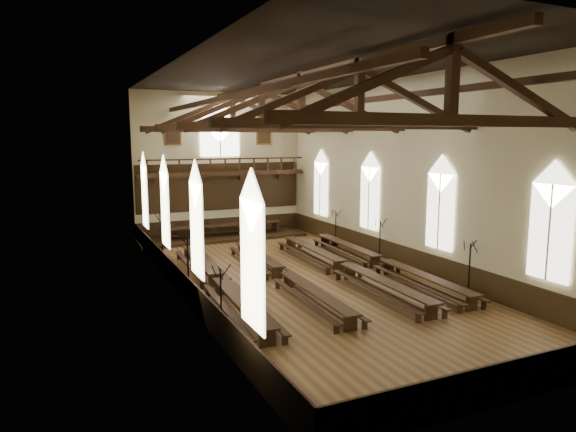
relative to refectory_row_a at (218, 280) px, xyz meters
name	(u,v)px	position (x,y,z in m)	size (l,w,h in m)	color
ground	(301,279)	(4.25, 0.21, -0.53)	(26.00, 26.00, 0.00)	brown
room_walls	(301,147)	(4.25, 0.21, 5.93)	(26.00, 26.00, 26.00)	beige
wainscot_band	(301,267)	(4.25, 0.21, 0.07)	(12.00, 26.00, 1.20)	#30220E
side_windows	(301,204)	(4.25, 0.21, 3.21)	(11.85, 19.80, 4.50)	white
end_window	(220,133)	(4.25, 13.11, 6.69)	(2.80, 0.12, 3.80)	white
minstrels_gallery	(222,181)	(4.25, 12.87, 3.38)	(11.80, 1.24, 3.70)	#321D10
portraits	(220,135)	(4.25, 13.11, 6.57)	(7.75, 0.09, 1.45)	brown
roof_trusses	(301,109)	(4.25, 0.21, 7.69)	(11.70, 25.70, 2.80)	#321D10
refectory_row_a	(218,280)	(0.00, 0.00, 0.00)	(1.82, 14.25, 0.73)	#321D10
refectory_row_b	(283,273)	(3.19, -0.08, -0.03)	(1.70, 13.91, 0.69)	#321D10
refectory_row_c	(344,266)	(6.50, -0.18, 0.01)	(1.74, 14.38, 0.74)	#321D10
refectory_row_d	(382,261)	(8.80, -0.12, -0.01)	(1.79, 14.16, 0.72)	#321D10
dais	(223,237)	(3.85, 11.61, -0.43)	(11.40, 3.04, 0.20)	#30220E
high_table	(223,226)	(3.85, 11.61, 0.35)	(8.56, 1.10, 0.80)	#321D10
high_chairs	(219,227)	(3.85, 12.44, 0.19)	(6.74, 0.44, 0.94)	#321D10
candelabrum_left_near	(221,310)	(-1.30, -4.61, 0.20)	(0.71, 0.72, 2.41)	black
candelabrum_left_mid	(188,275)	(-1.30, 0.29, 0.30)	(0.81, 0.79, 2.72)	black
candelabrum_left_far	(162,248)	(-1.30, 6.15, 0.35)	(0.87, 0.84, 2.89)	black
candelabrum_right_near	(469,279)	(9.80, -5.24, 0.22)	(0.75, 0.70, 2.47)	black
candelabrum_right_mid	(380,249)	(9.80, 1.55, 0.21)	(0.68, 0.75, 2.45)	black
candelabrum_right_far	(336,235)	(9.80, 6.45, 0.18)	(0.65, 0.71, 2.33)	black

